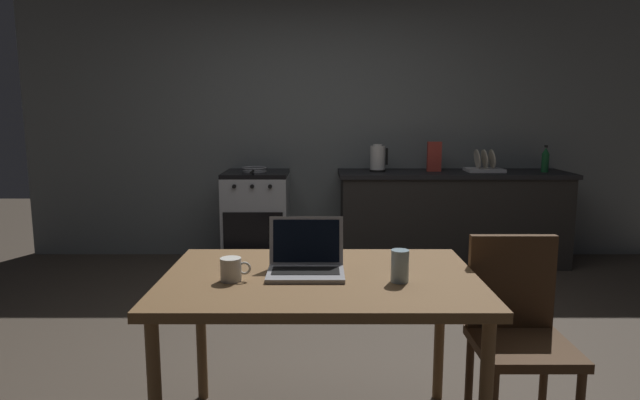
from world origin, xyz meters
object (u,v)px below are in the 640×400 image
object	(u,v)px
chair	(518,326)
electric_kettle	(378,158)
drinking_glass	(401,266)
dish_rack	(485,167)
coffee_mug	(232,269)
laptop	(307,263)
cereal_box	(435,157)
dining_table	(321,292)
bottle	(546,160)
stove_oven	(258,218)
frying_pan	(255,169)

from	to	relation	value
chair	electric_kettle	world-z (taller)	electric_kettle
drinking_glass	dish_rack	xyz separation A→B (m)	(1.23, 3.01, 0.11)
electric_kettle	coffee_mug	world-z (taller)	electric_kettle
chair	dish_rack	world-z (taller)	dish_rack
laptop	drinking_glass	size ratio (longest dim) A/B	2.45
laptop	cereal_box	distance (m)	3.13
electric_kettle	dish_rack	bearing A→B (deg)	0.00
dining_table	drinking_glass	world-z (taller)	drinking_glass
dining_table	bottle	distance (m)	3.57
cereal_box	coffee_mug	bearing A→B (deg)	-115.50
electric_kettle	dish_rack	xyz separation A→B (m)	(1.01, 0.00, -0.08)
electric_kettle	cereal_box	xyz separation A→B (m)	(0.54, 0.02, 0.02)
stove_oven	bottle	size ratio (longest dim) A/B	3.53
dining_table	laptop	world-z (taller)	laptop
stove_oven	chair	distance (m)	3.23
laptop	bottle	size ratio (longest dim) A/B	1.28
stove_oven	electric_kettle	bearing A→B (deg)	0.12
bottle	drinking_glass	distance (m)	3.46
frying_pan	coffee_mug	distance (m)	2.98
laptop	bottle	distance (m)	3.57
dining_table	chair	world-z (taller)	chair
dining_table	chair	xyz separation A→B (m)	(0.85, 0.03, -0.17)
bottle	drinking_glass	size ratio (longest dim) A/B	1.91
bottle	drinking_glass	bearing A→B (deg)	-121.09
stove_oven	drinking_glass	world-z (taller)	drinking_glass
chair	coffee_mug	world-z (taller)	chair
drinking_glass	stove_oven	bearing A→B (deg)	107.11
stove_oven	cereal_box	xyz separation A→B (m)	(1.68, 0.02, 0.58)
chair	laptop	bearing A→B (deg)	159.54
bottle	frying_pan	distance (m)	2.72
chair	drinking_glass	bearing A→B (deg)	172.19
chair	coffee_mug	xyz separation A→B (m)	(-1.21, -0.11, 0.29)
electric_kettle	chair	bearing A→B (deg)	-83.91
chair	dish_rack	distance (m)	2.99
drinking_glass	dish_rack	distance (m)	3.25
electric_kettle	bottle	xyz separation A→B (m)	(1.56, -0.05, -0.01)
laptop	drinking_glass	bearing A→B (deg)	-9.16
stove_oven	frying_pan	distance (m)	0.47
chair	bottle	size ratio (longest dim) A/B	3.59
electric_kettle	frying_pan	xyz separation A→B (m)	(-1.16, -0.03, -0.10)
chair	frying_pan	bearing A→B (deg)	96.41
frying_pan	dish_rack	bearing A→B (deg)	0.77
electric_kettle	frying_pan	bearing A→B (deg)	-178.57
stove_oven	electric_kettle	size ratio (longest dim) A/B	3.41
stove_oven	drinking_glass	size ratio (longest dim) A/B	6.76
chair	drinking_glass	world-z (taller)	chair
frying_pan	dish_rack	size ratio (longest dim) A/B	1.22
frying_pan	chair	bearing A→B (deg)	-62.79
chair	electric_kettle	distance (m)	2.94
stove_oven	electric_kettle	xyz separation A→B (m)	(1.15, 0.00, 0.57)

